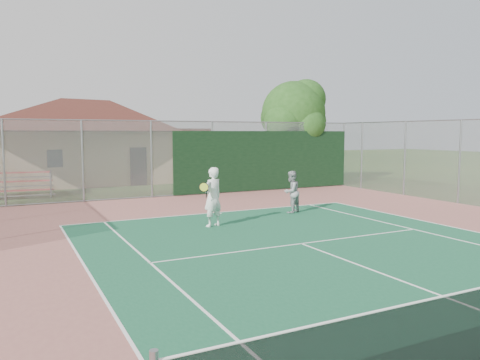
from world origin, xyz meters
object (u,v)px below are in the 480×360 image
tree (295,116)px  player_white_front (213,197)px  player_grey_back (291,192)px  bleachers (17,184)px  clubhouse (88,133)px

tree → player_white_front: bearing=-134.8°
player_white_front → player_grey_back: size_ratio=1.21×
bleachers → player_grey_back: (8.94, -9.29, 0.17)m
bleachers → tree: bearing=0.8°
clubhouse → player_grey_back: bearing=-74.4°
bleachers → player_grey_back: bearing=-40.5°
tree → player_grey_back: 10.25m
player_white_front → player_grey_back: (3.61, 1.04, -0.17)m
player_white_front → tree: bearing=-152.5°
tree → player_grey_back: size_ratio=3.86×
player_grey_back → clubhouse: bearing=-96.1°
clubhouse → bleachers: bearing=-124.8°
bleachers → player_white_front: size_ratio=1.69×
clubhouse → player_white_front: (1.13, -16.67, -2.02)m
clubhouse → tree: (10.20, -7.55, 0.97)m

